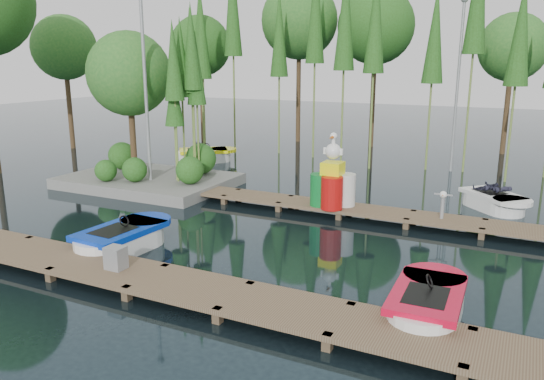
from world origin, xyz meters
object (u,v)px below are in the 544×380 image
at_px(island, 143,101).
at_px(utility_cabinet, 116,258).
at_px(boat_red, 427,305).
at_px(boat_blue, 123,239).
at_px(yellow_barrel, 333,192).
at_px(boat_yellow_far, 205,155).
at_px(drum_cluster, 333,185).

bearing_deg(island, utility_cabinet, -54.89).
bearing_deg(island, boat_red, -28.82).
relative_size(island, boat_blue, 2.28).
distance_m(island, utility_cabinet, 9.88).
distance_m(utility_cabinet, yellow_barrel, 7.42).
bearing_deg(island, boat_yellow_far, 96.31).
distance_m(boat_blue, yellow_barrel, 6.56).
xyz_separation_m(island, boat_blue, (4.24, -6.20, -2.90)).
xyz_separation_m(boat_red, drum_cluster, (-3.91, 5.58, 0.71)).
height_order(boat_yellow_far, yellow_barrel, boat_yellow_far).
height_order(island, yellow_barrel, island).
distance_m(island, drum_cluster, 8.32).
bearing_deg(drum_cluster, boat_red, -55.01).
height_order(boat_yellow_far, drum_cluster, drum_cluster).
bearing_deg(island, boat_blue, -55.64).
bearing_deg(island, yellow_barrel, -5.70).
relative_size(island, boat_red, 2.44).
height_order(yellow_barrel, drum_cluster, drum_cluster).
height_order(boat_blue, drum_cluster, drum_cluster).
distance_m(boat_blue, utility_cabinet, 2.03).
bearing_deg(yellow_barrel, boat_yellow_far, 146.24).
height_order(boat_blue, utility_cabinet, boat_blue).
distance_m(boat_red, utility_cabinet, 6.53).
bearing_deg(boat_red, drum_cluster, 123.37).
relative_size(boat_yellow_far, drum_cluster, 1.32).
height_order(utility_cabinet, drum_cluster, drum_cluster).
height_order(island, boat_blue, island).
distance_m(island, boat_red, 13.86).
height_order(boat_red, drum_cluster, drum_cluster).
bearing_deg(utility_cabinet, boat_red, 11.12).
height_order(boat_red, boat_yellow_far, boat_yellow_far).
xyz_separation_m(island, yellow_barrel, (7.92, -0.79, -2.48)).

